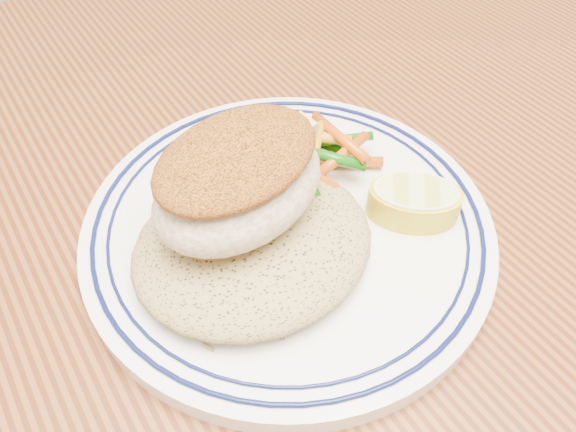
# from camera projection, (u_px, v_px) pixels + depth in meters

# --- Properties ---
(dining_table) EXTENTS (1.50, 0.90, 0.75)m
(dining_table) POSITION_uv_depth(u_px,v_px,m) (274.00, 339.00, 0.44)
(dining_table) COLOR #4F250F
(dining_table) RESTS_ON ground
(plate) EXTENTS (0.27, 0.27, 0.02)m
(plate) POSITION_uv_depth(u_px,v_px,m) (288.00, 227.00, 0.37)
(plate) COLOR white
(plate) RESTS_ON dining_table
(rice_pilaf) EXTENTS (0.15, 0.13, 0.03)m
(rice_pilaf) POSITION_uv_depth(u_px,v_px,m) (253.00, 240.00, 0.34)
(rice_pilaf) COLOR olive
(rice_pilaf) RESTS_ON plate
(fish_fillet) EXTENTS (0.13, 0.11, 0.06)m
(fish_fillet) POSITION_uv_depth(u_px,v_px,m) (238.00, 179.00, 0.32)
(fish_fillet) COLOR beige
(fish_fillet) RESTS_ON rice_pilaf
(vegetable_pile) EXTENTS (0.11, 0.10, 0.03)m
(vegetable_pile) POSITION_uv_depth(u_px,v_px,m) (298.00, 154.00, 0.39)
(vegetable_pile) COLOR #C69315
(vegetable_pile) RESTS_ON plate
(butter_pat) EXTENTS (0.03, 0.02, 0.01)m
(butter_pat) POSITION_uv_depth(u_px,v_px,m) (296.00, 129.00, 0.38)
(butter_pat) COLOR #D5C668
(butter_pat) RESTS_ON vegetable_pile
(lemon_wedge) EXTENTS (0.08, 0.08, 0.02)m
(lemon_wedge) POSITION_uv_depth(u_px,v_px,m) (414.00, 201.00, 0.36)
(lemon_wedge) COLOR yellow
(lemon_wedge) RESTS_ON plate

